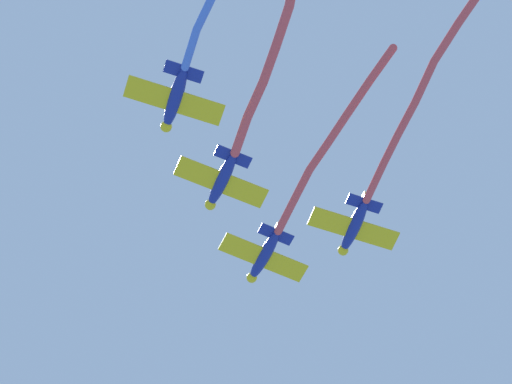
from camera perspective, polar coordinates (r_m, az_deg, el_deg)
name	(u,v)px	position (r m, az deg, el deg)	size (l,w,h in m)	color
airplane_lead	(264,256)	(71.61, 0.52, -4.29)	(5.89, 7.59, 1.91)	navy
smoke_trail_lead	(331,142)	(68.01, 4.98, 3.35)	(16.87, 6.58, 2.50)	#DB4C4C
airplane_left_wing	(222,181)	(68.18, -2.31, 0.74)	(5.87, 7.55, 1.91)	navy
smoke_trail_left_wing	(280,20)	(64.47, 1.59, 11.39)	(18.79, 12.80, 3.40)	#DB4C4C
airplane_right_wing	(354,227)	(70.97, 6.51, -2.34)	(5.88, 7.38, 1.91)	navy
smoke_trail_right_wing	(439,62)	(65.68, 12.07, 8.42)	(23.10, 12.02, 1.61)	#DB4C4C
airplane_slot	(175,99)	(65.23, -5.42, 6.15)	(5.90, 7.37, 1.91)	navy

